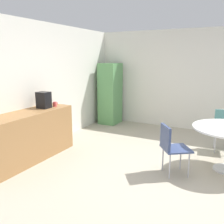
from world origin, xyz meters
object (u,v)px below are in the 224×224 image
locker_cabinet (110,94)px  chair_navy (171,144)px  chair_teal (224,125)px  coffee_maker (44,100)px  mug_white (55,104)px

locker_cabinet → chair_navy: bearing=-135.8°
chair_teal → coffee_maker: (-1.75, 3.19, 0.54)m
chair_navy → coffee_maker: 2.56m
chair_teal → mug_white: (-1.52, 3.11, 0.43)m
mug_white → coffee_maker: size_ratio=0.40×
chair_teal → coffee_maker: bearing=118.7°
chair_navy → coffee_maker: size_ratio=2.59×
chair_navy → chair_teal: bearing=-23.1°
mug_white → coffee_maker: 0.27m
locker_cabinet → chair_teal: bearing=-105.5°
chair_teal → mug_white: size_ratio=6.43×
locker_cabinet → coffee_maker: 2.61m
chair_teal → chair_navy: same height
chair_navy → coffee_maker: coffee_maker is taller
chair_teal → coffee_maker: coffee_maker is taller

